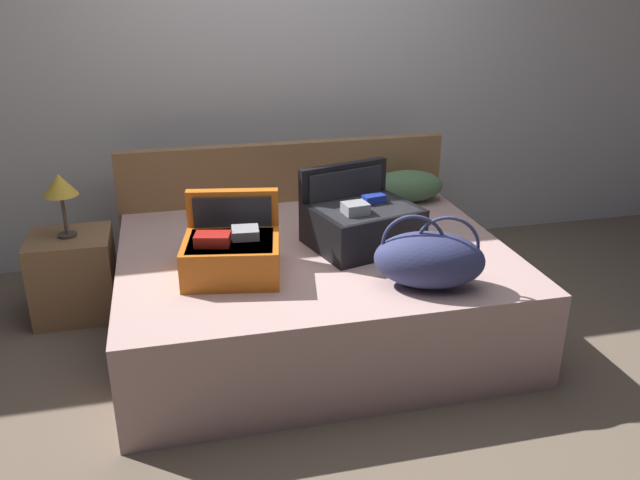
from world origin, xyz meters
TOP-DOWN VIEW (x-y plane):
  - ground_plane at (0.00, 0.00)m, footprint 12.00×12.00m
  - back_wall at (0.00, 1.65)m, footprint 8.00×0.10m
  - bed at (0.00, 0.40)m, footprint 1.98×1.55m
  - headboard at (0.00, 1.22)m, footprint 2.02×0.08m
  - hard_case_large at (0.25, 0.40)m, footprint 0.62×0.56m
  - hard_case_medium at (-0.44, 0.21)m, footprint 0.51×0.49m
  - duffel_bag at (0.41, -0.13)m, footprint 0.57×0.44m
  - pillow_near_headboard at (0.73, 1.01)m, footprint 0.48×0.30m
  - nightstand at (-1.27, 0.93)m, footprint 0.44×0.40m
  - table_lamp at (-1.27, 0.93)m, footprint 0.18×0.18m

SIDE VIEW (x-z plane):
  - ground_plane at x=0.00m, z-range 0.00..0.00m
  - nightstand at x=-1.27m, z-range 0.00..0.48m
  - bed at x=0.00m, z-range 0.00..0.49m
  - headboard at x=0.00m, z-range 0.00..0.86m
  - pillow_near_headboard at x=0.73m, z-range 0.49..0.69m
  - hard_case_medium at x=-0.44m, z-range 0.43..0.79m
  - hard_case_large at x=0.25m, z-range 0.42..0.82m
  - duffel_bag at x=0.41m, z-range 0.45..0.80m
  - table_lamp at x=-1.27m, z-range 0.58..0.93m
  - back_wall at x=0.00m, z-range 0.00..2.60m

